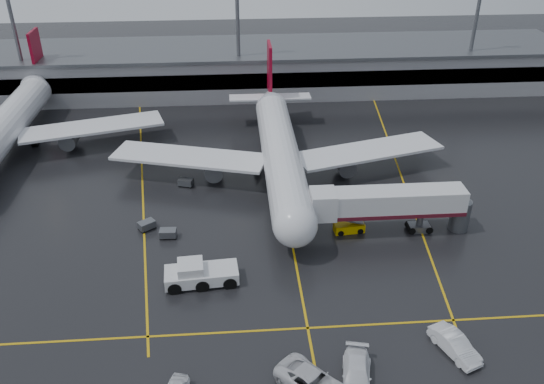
{
  "coord_description": "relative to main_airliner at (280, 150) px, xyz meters",
  "views": [
    {
      "loc": [
        -6.55,
        -62.36,
        38.88
      ],
      "look_at": [
        -2.0,
        -2.0,
        4.0
      ],
      "focal_mm": 36.91,
      "sensor_mm": 36.0,
      "label": 1
    }
  ],
  "objects": [
    {
      "name": "terminal",
      "position": [
        0.0,
        38.23,
        0.11
      ],
      "size": [
        122.0,
        19.0,
        8.6
      ],
      "color": "gray",
      "rests_on": "ground"
    },
    {
      "name": "apron_line_centre",
      "position": [
        0.0,
        -9.7,
        -4.2
      ],
      "size": [
        0.25,
        90.0,
        0.02
      ],
      "primitive_type": "cube",
      "color": "gold",
      "rests_on": "ground"
    },
    {
      "name": "main_airliner",
      "position": [
        0.0,
        0.0,
        0.0
      ],
      "size": [
        48.8,
        45.6,
        14.1
      ],
      "color": "silver",
      "rests_on": "ground"
    },
    {
      "name": "service_van_b",
      "position": [
        3.35,
        -38.59,
        -3.32
      ],
      "size": [
        3.73,
        6.53,
        1.78
      ],
      "primitive_type": "imported",
      "rotation": [
        0.0,
        0.0,
        -0.21
      ],
      "color": "white",
      "rests_on": "ground"
    },
    {
      "name": "ground",
      "position": [
        0.0,
        -9.7,
        -4.21
      ],
      "size": [
        220.0,
        220.0,
        0.0
      ],
      "primitive_type": "plane",
      "color": "black",
      "rests_on": "ground"
    },
    {
      "name": "service_van_a",
      "position": [
        -0.57,
        -39.31,
        -3.24
      ],
      "size": [
        7.08,
        7.33,
        1.94
      ],
      "primitive_type": "imported",
      "rotation": [
        0.0,
        0.0,
        0.74
      ],
      "color": "silver",
      "rests_on": "ground"
    },
    {
      "name": "service_van_c",
      "position": [
        13.12,
        -35.82,
        -3.3
      ],
      "size": [
        3.87,
        5.86,
        1.82
      ],
      "primitive_type": "imported",
      "rotation": [
        0.0,
        0.0,
        0.39
      ],
      "color": "white",
      "rests_on": "ground"
    },
    {
      "name": "light_mast_mid",
      "position": [
        -5.0,
        32.3,
        10.27
      ],
      "size": [
        3.0,
        1.2,
        25.45
      ],
      "color": "#595B60",
      "rests_on": "ground"
    },
    {
      "name": "jet_bridge",
      "position": [
        11.87,
        -15.7,
        -0.28
      ],
      "size": [
        19.9,
        3.4,
        6.05
      ],
      "color": "silver",
      "rests_on": "ground"
    },
    {
      "name": "baggage_cart_b",
      "position": [
        -17.75,
        -12.85,
        -3.58
      ],
      "size": [
        2.38,
        2.22,
        1.12
      ],
      "color": "#595B60",
      "rests_on": "ground"
    },
    {
      "name": "apron_line_right",
      "position": [
        18.0,
        0.3,
        -4.2
      ],
      "size": [
        7.57,
        69.64,
        0.02
      ],
      "primitive_type": "cube",
      "rotation": [
        0.0,
        0.0,
        -0.1
      ],
      "color": "gold",
      "rests_on": "ground"
    },
    {
      "name": "baggage_cart_c",
      "position": [
        -13.53,
        -2.1,
        -3.58
      ],
      "size": [
        2.3,
        1.85,
        1.12
      ],
      "color": "#595B60",
      "rests_on": "ground"
    },
    {
      "name": "pushback_tractor",
      "position": [
        -10.78,
        -23.86,
        -3.09
      ],
      "size": [
        8.09,
        3.94,
        2.81
      ],
      "color": "silver",
      "rests_on": "ground"
    },
    {
      "name": "second_airliner",
      "position": [
        -42.0,
        12.0,
        0.0
      ],
      "size": [
        48.8,
        45.6,
        14.1
      ],
      "color": "silver",
      "rests_on": "ground"
    },
    {
      "name": "apron_line_stop",
      "position": [
        0.0,
        -31.7,
        -4.2
      ],
      "size": [
        60.0,
        0.25,
        0.02
      ],
      "primitive_type": "cube",
      "color": "gold",
      "rests_on": "ground"
    },
    {
      "name": "belt_loader",
      "position": [
        7.3,
        -15.22,
        -3.63
      ],
      "size": [
        3.86,
        2.07,
        2.36
      ],
      "color": "#D0A501",
      "rests_on": "ground"
    },
    {
      "name": "apron_line_left",
      "position": [
        -20.0,
        0.3,
        -4.2
      ],
      "size": [
        9.99,
        69.35,
        0.02
      ],
      "primitive_type": "cube",
      "rotation": [
        0.0,
        0.0,
        0.14
      ],
      "color": "gold",
      "rests_on": "ground"
    },
    {
      "name": "light_mast_left",
      "position": [
        -45.0,
        32.3,
        10.27
      ],
      "size": [
        3.0,
        1.2,
        25.45
      ],
      "color": "#595B60",
      "rests_on": "ground"
    },
    {
      "name": "light_mast_right",
      "position": [
        40.0,
        32.3,
        10.27
      ],
      "size": [
        3.0,
        1.2,
        25.45
      ],
      "color": "#595B60",
      "rests_on": "ground"
    },
    {
      "name": "baggage_cart_a",
      "position": [
        -14.94,
        -14.92,
        -3.58
      ],
      "size": [
        2.05,
        1.38,
        1.12
      ],
      "color": "#595B60",
      "rests_on": "ground"
    }
  ]
}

